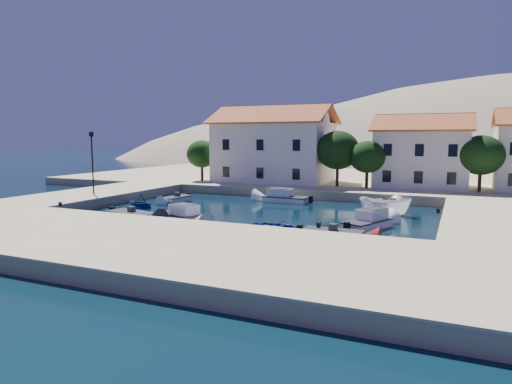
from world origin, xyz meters
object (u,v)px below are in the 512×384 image
lamppost (92,157)px  boat_east (384,215)px  rowboat_south (280,233)px  cabin_cruiser_east (367,222)px  cabin_cruiser_south (180,215)px  building_mid (422,150)px  building_left (274,143)px

lamppost → boat_east: lamppost is taller
rowboat_south → boat_east: (5.49, 11.00, 0.00)m
rowboat_south → boat_east: boat_east is taller
cabin_cruiser_east → lamppost: bearing=110.1°
cabin_cruiser_south → lamppost: bearing=179.7°
building_mid → cabin_cruiser_south: size_ratio=2.31×
boat_east → building_mid: bearing=2.3°
building_left → boat_east: size_ratio=3.23×
building_mid → boat_east: size_ratio=2.31×
cabin_cruiser_east → boat_east: size_ratio=1.04×
building_mid → cabin_cruiser_south: 30.61m
lamppost → cabin_cruiser_east: bearing=-2.5°
cabin_cruiser_south → rowboat_south: 9.11m
building_left → lamppost: building_left is taller
rowboat_south → building_left: bearing=30.2°
cabin_cruiser_east → boat_east: bearing=20.5°
cabin_cruiser_east → boat_east: (0.25, 6.70, -0.48)m
building_mid → lamppost: 36.21m
cabin_cruiser_south → boat_east: 17.63m
rowboat_south → cabin_cruiser_east: size_ratio=1.01×
building_mid → boat_east: building_mid is taller
building_left → cabin_cruiser_south: bearing=-86.0°
building_mid → cabin_cruiser_east: building_mid is taller
lamppost → boat_east: (27.73, 5.52, -4.75)m
lamppost → rowboat_south: lamppost is taller
building_mid → lamppost: building_mid is taller
building_mid → rowboat_south: (-7.26, -26.48, -5.22)m
lamppost → rowboat_south: size_ratio=1.31×
building_mid → boat_east: 16.44m
building_mid → cabin_cruiser_east: (-2.02, -22.18, -4.75)m
building_left → boat_east: building_left is taller
building_left → rowboat_south: building_left is taller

